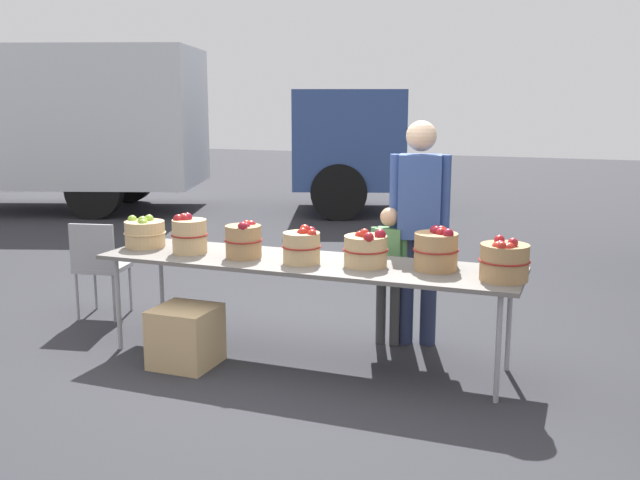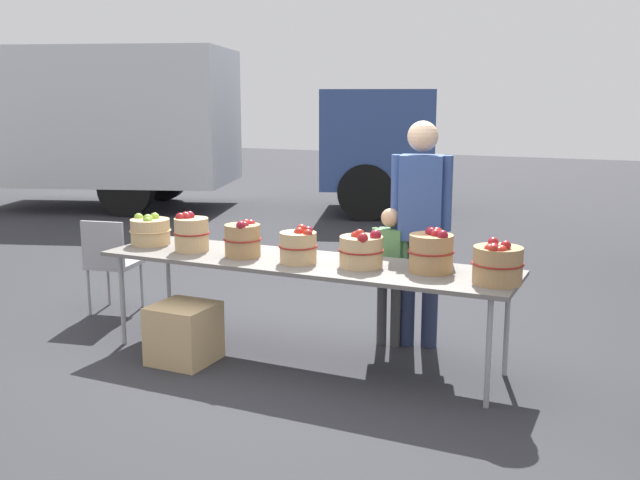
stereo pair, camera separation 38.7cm
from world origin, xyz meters
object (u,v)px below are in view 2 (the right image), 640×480
Objects in this scene: folding_chair at (110,258)px; produce_crate at (184,333)px; apple_basket_green_0 at (150,231)px; apple_basket_red_1 at (243,239)px; box_truck at (171,123)px; apple_basket_red_4 at (431,251)px; market_table at (303,265)px; child_customer at (389,266)px; vendor_adult at (421,216)px; apple_basket_red_2 at (299,246)px; apple_basket_red_5 at (497,263)px; apple_basket_red_0 at (191,233)px; apple_basket_red_3 at (361,250)px.

produce_crate is at bearing 139.18° from folding_chair.
apple_basket_red_1 is at bearing -5.28° from apple_basket_green_0.
apple_basket_red_4 is at bearing -60.96° from box_truck.
market_table is 0.73m from child_customer.
vendor_adult reaches higher than child_customer.
folding_chair is (-2.55, -0.23, -0.13)m from child_customer.
apple_basket_red_2 is 0.90× the size of apple_basket_red_4.
apple_basket_red_5 is at bearing 8.98° from produce_crate.
apple_basket_red_0 is 1.77m from vendor_adult.
apple_basket_green_0 is 1.95m from child_customer.
child_customer is at bearing 49.07° from market_table.
apple_basket_red_3 reaches higher than produce_crate.
apple_basket_red_0 is 0.18× the size of vendor_adult.
apple_basket_red_4 is at bearing 0.90° from apple_basket_green_0.
apple_basket_red_0 is 1.26m from folding_chair.
folding_chair is at bearing 161.98° from apple_basket_red_0.
produce_crate is at bearing -130.24° from apple_basket_red_1.
apple_basket_green_0 reaches higher than market_table.
apple_basket_red_1 is 0.89× the size of apple_basket_red_3.
apple_basket_red_3 is 0.49m from apple_basket_red_4.
apple_basket_red_1 is 0.82m from produce_crate.
vendor_adult is 2.83m from folding_chair.
apple_basket_green_0 is 1.08× the size of apple_basket_red_0.
apple_basket_red_4 is at bearing 8.29° from apple_basket_red_2.
folding_chair reaches higher than market_table.
produce_crate is (-1.25, -0.97, -0.43)m from child_customer.
apple_basket_red_5 is at bearing -15.92° from apple_basket_red_4.
apple_basket_green_0 is at bearing 12.89° from child_customer.
apple_basket_red_0 is at bearing 11.99° from vendor_adult.
child_customer reaches higher than produce_crate.
apple_basket_green_0 is at bearing 144.23° from produce_crate.
apple_basket_red_5 is 0.39× the size of folding_chair.
apple_basket_red_4 is (1.41, 0.12, 0.01)m from apple_basket_red_1.
apple_basket_red_4 is at bearing 131.20° from child_customer.
apple_basket_red_1 is 0.04× the size of box_truck.
box_truck reaches higher than apple_basket_red_3.
apple_basket_red_3 is (0.45, 0.07, -0.00)m from apple_basket_red_2.
vendor_adult is (0.68, 0.71, 0.16)m from apple_basket_red_2.
produce_crate is at bearing 24.87° from vendor_adult.
apple_basket_red_5 is 9.06m from box_truck.
apple_basket_red_2 reaches higher than produce_crate.
apple_basket_red_0 is at bearing -176.54° from apple_basket_red_4.
apple_basket_red_2 is at bearing -171.71° from apple_basket_red_4.
apple_basket_red_5 reaches higher than produce_crate.
child_customer reaches higher than apple_basket_red_4.
child_customer is at bearing 146.60° from apple_basket_red_5.
apple_basket_red_1 is 0.66× the size of produce_crate.
apple_basket_red_1 is at bearing 178.22° from apple_basket_red_2.
apple_basket_red_4 is at bearing 164.08° from apple_basket_red_5.
apple_basket_red_0 reaches higher than apple_basket_red_5.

